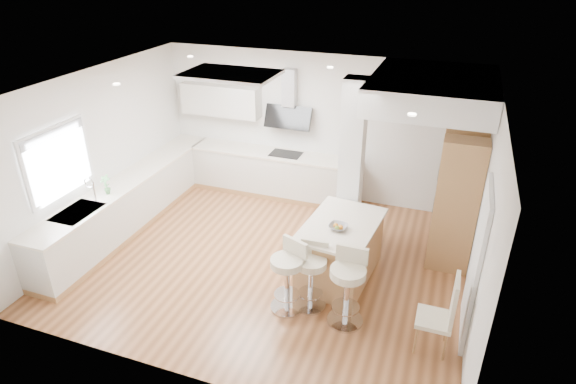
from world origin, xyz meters
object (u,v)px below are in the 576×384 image
at_px(peninsula, 340,250).
at_px(bar_stool_c, 348,284).
at_px(bar_stool_b, 311,272).
at_px(bar_stool_a, 288,273).
at_px(dining_chair, 444,312).

distance_m(peninsula, bar_stool_c, 1.01).
bearing_deg(bar_stool_b, bar_stool_c, -17.39).
height_order(peninsula, bar_stool_c, bar_stool_c).
distance_m(bar_stool_a, dining_chair, 2.02).
bearing_deg(bar_stool_c, peninsula, 109.88).
bearing_deg(dining_chair, bar_stool_b, 171.26).
bearing_deg(dining_chair, peninsula, 145.29).
relative_size(peninsula, dining_chair, 1.45).
xyz_separation_m(bar_stool_a, dining_chair, (2.02, -0.11, 0.00)).
xyz_separation_m(bar_stool_c, dining_chair, (1.20, -0.12, -0.03)).
xyz_separation_m(peninsula, bar_stool_b, (-0.20, -0.80, 0.09)).
height_order(bar_stool_b, dining_chair, dining_chair).
bearing_deg(bar_stool_c, bar_stool_b, 165.13).
relative_size(bar_stool_a, bar_stool_b, 1.06).
bearing_deg(bar_stool_b, peninsula, 73.85).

